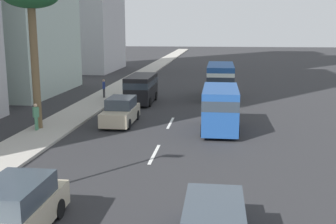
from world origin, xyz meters
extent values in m
plane|color=#2D2D30|center=(31.50, 0.00, 0.00)|extent=(198.00, 198.00, 0.00)
cube|color=#B2ADA3|center=(31.50, 6.92, 0.07)|extent=(162.00, 2.77, 0.15)
cube|color=silver|center=(14.08, 0.00, 0.01)|extent=(3.20, 0.16, 0.01)
cube|color=silver|center=(20.95, 0.00, 0.01)|extent=(3.20, 0.16, 0.01)
cube|color=#38424C|center=(4.99, -3.00, 1.27)|extent=(2.62, 1.57, 0.63)
cylinder|color=black|center=(6.70, -2.22, 0.32)|extent=(0.64, 0.22, 0.64)
cylinder|color=black|center=(6.70, -3.78, 0.32)|extent=(0.64, 0.22, 0.64)
cube|color=#1E478C|center=(19.22, -3.17, 1.40)|extent=(5.14, 2.02, 2.40)
cube|color=#2D3842|center=(19.22, -3.17, 1.93)|extent=(5.15, 2.03, 0.58)
cylinder|color=black|center=(20.76, -2.20, 0.36)|extent=(0.72, 0.24, 0.72)
cylinder|color=black|center=(20.76, -4.13, 0.36)|extent=(0.72, 0.24, 0.72)
cylinder|color=black|center=(17.67, -2.20, 0.36)|extent=(0.72, 0.24, 0.72)
cylinder|color=black|center=(17.67, -4.13, 0.36)|extent=(0.72, 0.24, 0.72)
cube|color=black|center=(27.89, 3.20, 1.23)|extent=(5.05, 1.94, 2.07)
cube|color=#2D3842|center=(27.89, 3.20, 1.69)|extent=(5.06, 1.94, 0.50)
cylinder|color=black|center=(26.38, 2.28, 0.36)|extent=(0.72, 0.24, 0.72)
cylinder|color=black|center=(26.38, 4.12, 0.36)|extent=(0.72, 0.24, 0.72)
cylinder|color=black|center=(29.41, 2.28, 0.36)|extent=(0.72, 0.24, 0.72)
cylinder|color=black|center=(29.41, 4.12, 0.36)|extent=(0.72, 0.24, 0.72)
cube|color=silver|center=(31.12, -3.18, 1.37)|extent=(6.68, 2.21, 2.28)
cube|color=#1E4C93|center=(31.12, -3.18, 2.73)|extent=(6.68, 2.21, 0.43)
cube|color=#28333D|center=(31.12, -3.18, 1.81)|extent=(6.70, 2.21, 0.76)
cylinder|color=black|center=(33.06, -2.13, 0.42)|extent=(0.84, 0.26, 0.84)
cylinder|color=black|center=(33.06, -4.22, 0.42)|extent=(0.84, 0.26, 0.84)
cylinder|color=black|center=(29.19, -2.13, 0.42)|extent=(0.84, 0.26, 0.84)
cylinder|color=black|center=(29.19, -4.22, 0.42)|extent=(0.84, 0.26, 0.84)
cube|color=beige|center=(5.34, 2.85, 0.58)|extent=(4.66, 1.83, 0.81)
cube|color=#38424C|center=(5.57, 2.85, 1.31)|extent=(2.56, 1.68, 0.66)
cylinder|color=black|center=(6.78, 2.01, 0.32)|extent=(0.64, 0.22, 0.64)
cylinder|color=black|center=(6.78, 3.69, 0.32)|extent=(0.64, 0.22, 0.64)
cube|color=beige|center=(20.29, 3.14, 0.59)|extent=(4.30, 1.73, 0.84)
cube|color=#38424C|center=(20.50, 3.14, 1.35)|extent=(2.36, 1.59, 0.68)
cylinder|color=black|center=(18.96, 2.34, 0.32)|extent=(0.64, 0.22, 0.64)
cylinder|color=black|center=(18.96, 3.93, 0.32)|extent=(0.64, 0.22, 0.64)
cylinder|color=black|center=(21.62, 2.34, 0.32)|extent=(0.64, 0.22, 0.64)
cylinder|color=black|center=(21.62, 3.93, 0.32)|extent=(0.64, 0.22, 0.64)
cylinder|color=#4C8C66|center=(17.46, 7.55, 0.53)|extent=(0.14, 0.14, 0.76)
cylinder|color=#4C8C66|center=(17.62, 7.55, 0.53)|extent=(0.14, 0.14, 0.76)
cube|color=#4C8C66|center=(17.54, 7.55, 1.21)|extent=(0.38, 0.39, 0.60)
sphere|color=beige|center=(17.54, 7.55, 1.62)|extent=(0.21, 0.21, 0.21)
cylinder|color=#333338|center=(29.32, 6.74, 0.53)|extent=(0.14, 0.14, 0.75)
cylinder|color=#333338|center=(29.48, 6.74, 0.53)|extent=(0.14, 0.14, 0.75)
cube|color=navy|center=(29.40, 6.74, 1.20)|extent=(0.37, 0.30, 0.60)
sphere|color=tan|center=(29.40, 6.74, 1.60)|extent=(0.20, 0.20, 0.20)
cylinder|color=brown|center=(18.06, 7.65, 3.76)|extent=(0.45, 0.45, 7.21)
camera|label=1|loc=(-5.38, -3.04, 6.08)|focal=44.90mm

